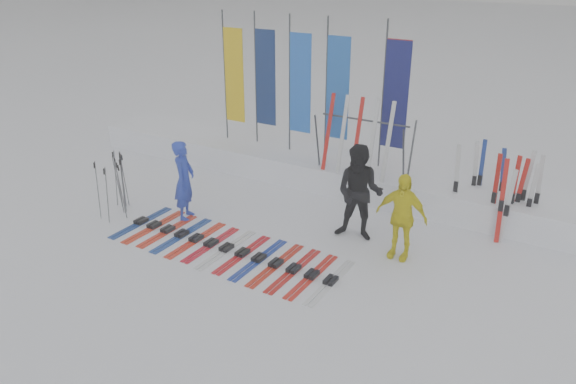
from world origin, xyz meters
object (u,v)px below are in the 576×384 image
Objects in this scene: person_blue at (184,180)px; ski_row at (227,248)px; person_yellow at (401,216)px; ski_rack at (364,138)px; person_black at (359,193)px.

ski_row is (1.55, -0.69, -0.79)m from person_blue.
ski_rack reaches higher than person_yellow.
ski_row is at bearing -147.66° from person_black.
ski_row is 3.92m from ski_rack.
person_blue is at bearing 155.92° from ski_row.
ski_rack is at bearing 102.28° from person_black.
person_blue is at bearing -133.16° from ski_rack.
person_blue is 1.03× the size of person_yellow.
person_blue reaches higher than ski_row.
person_yellow is at bearing -26.62° from person_black.
ski_rack reaches higher than ski_row.
ski_rack is (-0.75, 1.82, 0.45)m from person_black.
ski_rack is (2.65, 2.82, 0.56)m from person_blue.
person_yellow is (4.33, 0.73, -0.03)m from person_blue.
person_black reaches higher than person_yellow.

